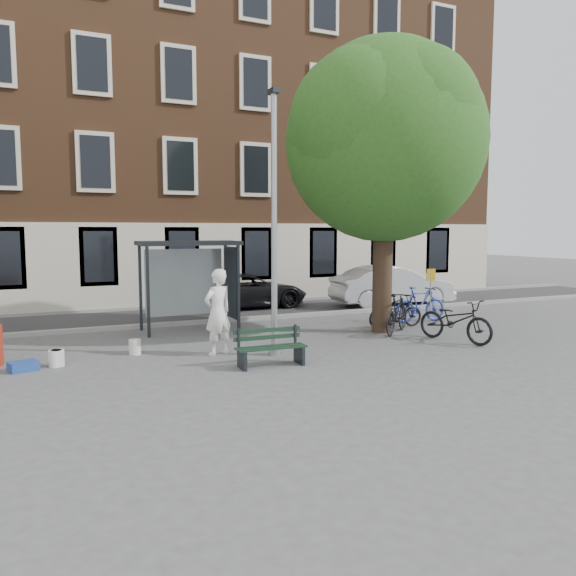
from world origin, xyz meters
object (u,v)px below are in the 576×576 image
(car_silver, at_px, (392,286))
(car_dark, at_px, (246,291))
(bus_shelter, at_px, (201,265))
(notice_sign, at_px, (431,285))
(bench, at_px, (270,349))
(painter, at_px, (218,312))
(bike_a, at_px, (395,312))
(bike_b, at_px, (420,304))
(bike_c, at_px, (455,320))
(lamppost, at_px, (274,237))
(bike_d, at_px, (397,313))

(car_silver, bearing_deg, car_dark, 77.91)
(bus_shelter, height_order, car_dark, bus_shelter)
(car_dark, relative_size, car_silver, 0.99)
(notice_sign, bearing_deg, bench, -139.86)
(painter, relative_size, car_dark, 0.43)
(notice_sign, bearing_deg, bike_a, -149.56)
(painter, bearing_deg, bike_b, 173.06)
(bike_b, height_order, bike_c, bike_b)
(painter, bearing_deg, car_silver, -169.10)
(car_dark, bearing_deg, bus_shelter, 141.48)
(lamppost, distance_m, bike_d, 4.92)
(bike_a, distance_m, bike_b, 1.41)
(bike_a, relative_size, bike_b, 0.96)
(bench, relative_size, car_silver, 0.33)
(bench, relative_size, bike_b, 0.82)
(painter, relative_size, bike_b, 1.07)
(bench, bearing_deg, bike_c, 6.39)
(painter, height_order, notice_sign, painter)
(bike_b, relative_size, notice_sign, 1.12)
(bike_d, distance_m, car_dark, 7.08)
(lamppost, distance_m, bike_a, 5.65)
(painter, bearing_deg, lamppost, 133.04)
(lamppost, xyz_separation_m, car_dark, (2.17, 7.88, -2.13))
(bus_shelter, height_order, notice_sign, bus_shelter)
(car_silver, bearing_deg, bike_c, 164.63)
(lamppost, bearing_deg, bus_shelter, 98.43)
(bike_a, xyz_separation_m, car_dark, (-2.61, 5.95, 0.17))
(car_dark, relative_size, notice_sign, 2.75)
(notice_sign, bearing_deg, car_dark, 142.48)
(lamppost, height_order, car_dark, lamppost)
(painter, distance_m, bench, 1.80)
(bike_b, relative_size, bike_d, 1.00)
(bus_shelter, xyz_separation_m, notice_sign, (7.07, -1.69, -0.73))
(painter, xyz_separation_m, bike_d, (5.46, 0.54, -0.44))
(bench, height_order, car_dark, car_dark)
(bench, height_order, bike_b, bike_b)
(lamppost, height_order, bike_c, lamppost)
(bike_d, relative_size, notice_sign, 1.12)
(bus_shelter, bearing_deg, bike_c, -39.55)
(lamppost, bearing_deg, notice_sign, 20.51)
(bike_a, relative_size, bike_d, 0.95)
(bike_c, bearing_deg, bench, 168.24)
(painter, bearing_deg, bike_a, 171.42)
(lamppost, distance_m, bench, 2.65)
(bench, bearing_deg, car_dark, 74.85)
(bike_b, bearing_deg, painter, 104.61)
(bike_d, bearing_deg, car_dark, -21.07)
(lamppost, height_order, painter, lamppost)
(lamppost, distance_m, car_silver, 9.93)
(lamppost, xyz_separation_m, bike_a, (4.78, 1.93, -2.31))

